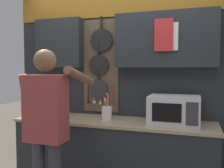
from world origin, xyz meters
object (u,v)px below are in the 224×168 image
microwave (174,110)px  person (47,122)px  knife_block (47,108)px  utensil_crock (107,112)px

microwave → person: (-1.12, -0.64, -0.07)m
microwave → knife_block: (-1.54, 0.00, -0.06)m
microwave → person: bearing=-150.1°
microwave → knife_block: size_ratio=2.04×
utensil_crock → person: person is taller
utensil_crock → microwave: bearing=-0.1°
microwave → person: size_ratio=0.31×
microwave → utensil_crock: (-0.75, 0.00, -0.06)m
knife_block → person: 0.77m
microwave → person: person is taller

